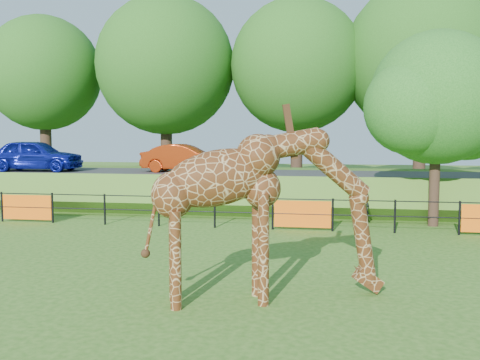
{
  "coord_description": "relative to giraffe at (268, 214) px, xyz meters",
  "views": [
    {
      "loc": [
        3.79,
        -9.8,
        3.31
      ],
      "look_at": [
        1.47,
        4.4,
        2.0
      ],
      "focal_mm": 40.0,
      "sensor_mm": 36.0,
      "label": 1
    }
  ],
  "objects": [
    {
      "name": "car_red",
      "position": [
        -5.45,
        13.9,
        0.36
      ],
      "size": [
        3.99,
        1.58,
        1.29
      ],
      "primitive_type": "imported",
      "rotation": [
        0.0,
        0.0,
        1.52
      ],
      "color": "#A32D0B",
      "rests_on": "road"
    },
    {
      "name": "road",
      "position": [
        -2.66,
        13.57,
        -0.34
      ],
      "size": [
        40.0,
        5.0,
        0.12
      ],
      "primitive_type": "cube",
      "color": "#2D2D2F",
      "rests_on": "embankment"
    },
    {
      "name": "ground",
      "position": [
        -2.66,
        -0.43,
        -1.7
      ],
      "size": [
        90.0,
        90.0,
        0.0
      ],
      "primitive_type": "plane",
      "color": "#2E5F17",
      "rests_on": "ground"
    },
    {
      "name": "giraffe",
      "position": [
        0.0,
        0.0,
        0.0
      ],
      "size": [
        4.79,
        2.35,
        3.4
      ],
      "primitive_type": null,
      "rotation": [
        0.0,
        0.0,
        0.33
      ],
      "color": "#502810",
      "rests_on": "ground"
    },
    {
      "name": "perimeter_fence",
      "position": [
        -2.66,
        7.57,
        -1.15
      ],
      "size": [
        28.07,
        0.1,
        1.1
      ],
      "primitive_type": null,
      "color": "black",
      "rests_on": "ground"
    },
    {
      "name": "tree_east",
      "position": [
        4.93,
        9.2,
        2.58
      ],
      "size": [
        5.4,
        4.71,
        6.76
      ],
      "color": "#332016",
      "rests_on": "ground"
    },
    {
      "name": "visitor",
      "position": [
        2.34,
        8.67,
        -1.0
      ],
      "size": [
        0.56,
        0.42,
        1.41
      ],
      "primitive_type": "imported",
      "rotation": [
        0.0,
        0.0,
        2.98
      ],
      "color": "black",
      "rests_on": "ground"
    },
    {
      "name": "car_blue",
      "position": [
        -12.67,
        13.39,
        0.47
      ],
      "size": [
        4.52,
        2.03,
        1.51
      ],
      "primitive_type": "imported",
      "rotation": [
        0.0,
        0.0,
        1.63
      ],
      "color": "#141FA7",
      "rests_on": "road"
    },
    {
      "name": "bg_tree_line",
      "position": [
        -0.77,
        21.57,
        5.49
      ],
      "size": [
        37.3,
        8.8,
        11.82
      ],
      "color": "#332016",
      "rests_on": "ground"
    },
    {
      "name": "embankment",
      "position": [
        -2.66,
        15.07,
        -1.05
      ],
      "size": [
        40.0,
        9.0,
        1.3
      ],
      "primitive_type": "cube",
      "color": "#2E5F17",
      "rests_on": "ground"
    }
  ]
}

